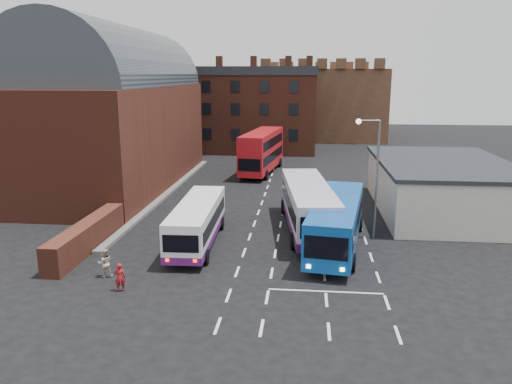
# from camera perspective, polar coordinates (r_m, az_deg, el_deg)

# --- Properties ---
(ground) EXTENTS (180.00, 180.00, 0.00)m
(ground) POSITION_cam_1_polar(r_m,az_deg,el_deg) (29.90, -1.96, -8.51)
(ground) COLOR black
(railway_station) EXTENTS (12.00, 28.00, 16.00)m
(railway_station) POSITION_cam_1_polar(r_m,az_deg,el_deg) (52.32, -16.07, 8.98)
(railway_station) COLOR #602B1E
(railway_station) RESTS_ON ground
(forecourt_wall) EXTENTS (1.20, 10.00, 1.80)m
(forecourt_wall) POSITION_cam_1_polar(r_m,az_deg,el_deg) (34.21, -18.75, -4.79)
(forecourt_wall) COLOR #602B1E
(forecourt_wall) RESTS_ON ground
(cream_building) EXTENTS (10.40, 16.40, 4.25)m
(cream_building) POSITION_cam_1_polar(r_m,az_deg,el_deg) (43.90, 20.44, 0.68)
(cream_building) COLOR beige
(cream_building) RESTS_ON ground
(brick_terrace) EXTENTS (22.00, 10.00, 11.00)m
(brick_terrace) POSITION_cam_1_polar(r_m,az_deg,el_deg) (74.36, -1.82, 8.95)
(brick_terrace) COLOR brown
(brick_terrace) RESTS_ON ground
(castle_keep) EXTENTS (22.00, 22.00, 12.00)m
(castle_keep) POSITION_cam_1_polar(r_m,az_deg,el_deg) (93.66, 7.25, 10.05)
(castle_keep) COLOR brown
(castle_keep) RESTS_ON ground
(bus_white_outbound) EXTENTS (2.89, 10.43, 2.83)m
(bus_white_outbound) POSITION_cam_1_polar(r_m,az_deg,el_deg) (33.45, -6.73, -3.18)
(bus_white_outbound) COLOR white
(bus_white_outbound) RESTS_ON ground
(bus_white_inbound) EXTENTS (4.37, 12.80, 3.42)m
(bus_white_inbound) POSITION_cam_1_polar(r_m,az_deg,el_deg) (36.12, 5.97, -1.35)
(bus_white_inbound) COLOR silver
(bus_white_inbound) RESTS_ON ground
(bus_blue) EXTENTS (4.44, 12.09, 3.22)m
(bus_blue) POSITION_cam_1_polar(r_m,az_deg,el_deg) (32.76, 9.20, -3.19)
(bus_blue) COLOR #0D489A
(bus_blue) RESTS_ON ground
(bus_red_double) EXTENTS (4.24, 12.17, 4.77)m
(bus_red_double) POSITION_cam_1_polar(r_m,az_deg,el_deg) (57.37, 0.67, 4.69)
(bus_red_double) COLOR red
(bus_red_double) RESTS_ON ground
(street_lamp) EXTENTS (1.67, 0.49, 8.28)m
(street_lamp) POSITION_cam_1_polar(r_m,az_deg,el_deg) (34.44, 13.24, 2.72)
(street_lamp) COLOR #5E5F62
(street_lamp) RESTS_ON ground
(pedestrian_red) EXTENTS (0.64, 0.50, 1.55)m
(pedestrian_red) POSITION_cam_1_polar(r_m,az_deg,el_deg) (27.36, -15.29, -9.37)
(pedestrian_red) COLOR maroon
(pedestrian_red) RESTS_ON ground
(pedestrian_beige) EXTENTS (0.98, 0.88, 1.64)m
(pedestrian_beige) POSITION_cam_1_polar(r_m,az_deg,el_deg) (29.41, -16.88, -7.77)
(pedestrian_beige) COLOR #C1AC99
(pedestrian_beige) RESTS_ON ground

